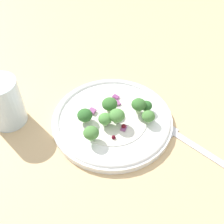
# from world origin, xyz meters

# --- Properties ---
(ground_plane) EXTENTS (1.80, 1.80, 0.02)m
(ground_plane) POSITION_xyz_m (0.00, 0.00, -0.01)
(ground_plane) COLOR tan
(plate) EXTENTS (0.23, 0.23, 0.02)m
(plate) POSITION_xyz_m (-0.02, 0.00, 0.01)
(plate) COLOR white
(plate) RESTS_ON ground_plane
(dressing_pool) EXTENTS (0.13, 0.13, 0.00)m
(dressing_pool) POSITION_xyz_m (-0.02, 0.00, 0.01)
(dressing_pool) COLOR white
(dressing_pool) RESTS_ON plate
(broccoli_floret_0) EXTENTS (0.03, 0.03, 0.03)m
(broccoli_floret_0) POSITION_xyz_m (-0.02, 0.02, 0.03)
(broccoli_floret_0) COLOR #ADD18E
(broccoli_floret_0) RESTS_ON plate
(broccoli_floret_1) EXTENTS (0.03, 0.03, 0.03)m
(broccoli_floret_1) POSITION_xyz_m (0.04, 0.01, 0.03)
(broccoli_floret_1) COLOR #ADD18E
(broccoli_floret_1) RESTS_ON plate
(broccoli_floret_2) EXTENTS (0.03, 0.03, 0.03)m
(broccoli_floret_2) POSITION_xyz_m (-0.06, -0.05, 0.03)
(broccoli_floret_2) COLOR #8EB77A
(broccoli_floret_2) RESTS_ON plate
(broccoli_floret_3) EXTENTS (0.03, 0.03, 0.03)m
(broccoli_floret_3) POSITION_xyz_m (-0.01, -0.02, 0.04)
(broccoli_floret_3) COLOR #8EB77A
(broccoli_floret_3) RESTS_ON plate
(broccoli_floret_4) EXTENTS (0.02, 0.02, 0.02)m
(broccoli_floret_4) POSITION_xyz_m (0.05, 0.01, 0.03)
(broccoli_floret_4) COLOR #8EB77A
(broccoli_floret_4) RESTS_ON plate
(broccoli_floret_5) EXTENTS (0.02, 0.02, 0.03)m
(broccoli_floret_5) POSITION_xyz_m (0.05, -0.02, 0.03)
(broccoli_floret_5) COLOR #ADD18E
(broccoli_floret_5) RESTS_ON plate
(broccoli_floret_6) EXTENTS (0.03, 0.03, 0.03)m
(broccoli_floret_6) POSITION_xyz_m (-0.03, -0.02, 0.03)
(broccoli_floret_6) COLOR #9EC684
(broccoli_floret_6) RESTS_ON plate
(broccoli_floret_7) EXTENTS (0.03, 0.03, 0.03)m
(broccoli_floret_7) POSITION_xyz_m (-0.07, 0.00, 0.03)
(broccoli_floret_7) COLOR #ADD18E
(broccoli_floret_7) RESTS_ON plate
(cranberry_0) EXTENTS (0.01, 0.01, 0.01)m
(cranberry_0) POSITION_xyz_m (-0.02, -0.05, 0.02)
(cranberry_0) COLOR #4C0A14
(cranberry_0) RESTS_ON plate
(cranberry_1) EXTENTS (0.01, 0.01, 0.01)m
(cranberry_1) POSITION_xyz_m (-0.03, -0.01, 0.02)
(cranberry_1) COLOR maroon
(cranberry_1) RESTS_ON plate
(cranberry_2) EXTENTS (0.01, 0.01, 0.01)m
(cranberry_2) POSITION_xyz_m (-0.00, -0.03, 0.02)
(cranberry_2) COLOR maroon
(cranberry_2) RESTS_ON plate
(onion_bit_0) EXTENTS (0.02, 0.02, 0.00)m
(onion_bit_0) POSITION_xyz_m (-0.05, 0.02, 0.02)
(onion_bit_0) COLOR #934C84
(onion_bit_0) RESTS_ON plate
(onion_bit_1) EXTENTS (0.01, 0.02, 0.00)m
(onion_bit_1) POSITION_xyz_m (-0.00, -0.03, 0.02)
(onion_bit_1) COLOR #934C84
(onion_bit_1) RESTS_ON plate
(onion_bit_2) EXTENTS (0.02, 0.02, 0.01)m
(onion_bit_2) POSITION_xyz_m (-0.00, 0.05, 0.02)
(onion_bit_2) COLOR #843D75
(onion_bit_2) RESTS_ON plate
(onion_bit_3) EXTENTS (0.01, 0.01, 0.00)m
(onion_bit_3) POSITION_xyz_m (0.00, 0.04, 0.02)
(onion_bit_3) COLOR #934C84
(onion_bit_3) RESTS_ON plate
(fork) EXTENTS (0.13, 0.16, 0.01)m
(fork) POSITION_xyz_m (0.12, -0.08, 0.00)
(fork) COLOR silver
(fork) RESTS_ON ground_plane
(water_glass) EXTENTS (0.07, 0.07, 0.10)m
(water_glass) POSITION_xyz_m (-0.21, 0.04, 0.05)
(water_glass) COLOR silver
(water_glass) RESTS_ON ground_plane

